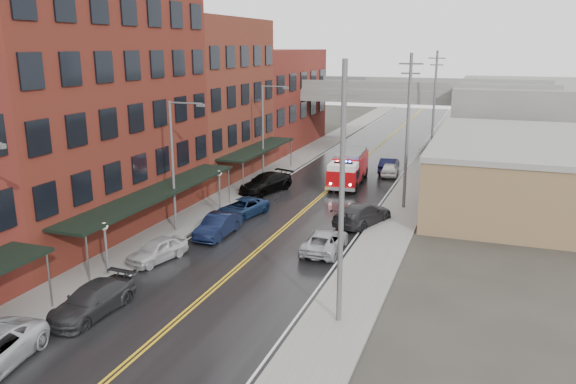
% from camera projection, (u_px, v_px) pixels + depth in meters
% --- Properties ---
extents(road, '(11.00, 160.00, 0.02)m').
position_uv_depth(road, '(297.00, 217.00, 42.15)').
color(road, black).
rests_on(road, ground).
extents(sidewalk_left, '(3.00, 160.00, 0.15)m').
position_uv_depth(sidewalk_left, '(210.00, 207.00, 44.52)').
color(sidewalk_left, slate).
rests_on(sidewalk_left, ground).
extents(sidewalk_right, '(3.00, 160.00, 0.15)m').
position_uv_depth(sidewalk_right, '(394.00, 227.00, 39.74)').
color(sidewalk_right, slate).
rests_on(sidewalk_right, ground).
extents(curb_left, '(0.30, 160.00, 0.15)m').
position_uv_depth(curb_left, '(229.00, 209.00, 43.98)').
color(curb_left, gray).
rests_on(curb_left, ground).
extents(curb_right, '(0.30, 160.00, 0.15)m').
position_uv_depth(curb_right, '(371.00, 224.00, 40.28)').
color(curb_right, gray).
rests_on(curb_right, ground).
extents(brick_building_b, '(9.00, 20.00, 18.00)m').
position_uv_depth(brick_building_b, '(78.00, 99.00, 37.86)').
color(brick_building_b, '#5D2218').
rests_on(brick_building_b, ground).
extents(brick_building_c, '(9.00, 15.00, 15.00)m').
position_uv_depth(brick_building_c, '(202.00, 99.00, 54.16)').
color(brick_building_c, maroon).
rests_on(brick_building_c, ground).
extents(brick_building_far, '(9.00, 20.00, 12.00)m').
position_uv_depth(brick_building_far, '(269.00, 99.00, 70.47)').
color(brick_building_far, maroon).
rests_on(brick_building_far, ground).
extents(tan_building, '(14.00, 22.00, 5.00)m').
position_uv_depth(tan_building, '(524.00, 173.00, 45.38)').
color(tan_building, olive).
rests_on(tan_building, ground).
extents(right_far_block, '(18.00, 30.00, 8.00)m').
position_uv_depth(right_far_block, '(531.00, 114.00, 71.65)').
color(right_far_block, slate).
rests_on(right_far_block, ground).
extents(awning_1, '(2.60, 18.00, 3.09)m').
position_uv_depth(awning_1, '(157.00, 193.00, 37.48)').
color(awning_1, black).
rests_on(awning_1, ground).
extents(awning_2, '(2.60, 13.00, 3.09)m').
position_uv_depth(awning_2, '(258.00, 149.00, 53.41)').
color(awning_2, black).
rests_on(awning_2, ground).
extents(globe_lamp_1, '(0.44, 0.44, 3.12)m').
position_uv_depth(globe_lamp_1, '(105.00, 236.00, 30.92)').
color(globe_lamp_1, '#59595B').
rests_on(globe_lamp_1, ground).
extents(globe_lamp_2, '(0.44, 0.44, 3.12)m').
position_uv_depth(globe_lamp_2, '(219.00, 181.00, 43.66)').
color(globe_lamp_2, '#59595B').
rests_on(globe_lamp_2, ground).
extents(street_lamp_1, '(2.64, 0.22, 9.00)m').
position_uv_depth(street_lamp_1, '(176.00, 158.00, 37.52)').
color(street_lamp_1, '#59595B').
rests_on(street_lamp_1, ground).
extents(street_lamp_2, '(2.64, 0.22, 9.00)m').
position_uv_depth(street_lamp_2, '(265.00, 127.00, 52.08)').
color(street_lamp_2, '#59595B').
rests_on(street_lamp_2, ground).
extents(utility_pole_0, '(1.80, 0.24, 12.00)m').
position_uv_depth(utility_pole_0, '(342.00, 192.00, 24.54)').
color(utility_pole_0, '#59595B').
rests_on(utility_pole_0, ground).
extents(utility_pole_1, '(1.80, 0.24, 12.00)m').
position_uv_depth(utility_pole_1, '(408.00, 129.00, 42.75)').
color(utility_pole_1, '#59595B').
rests_on(utility_pole_1, ground).
extents(utility_pole_2, '(1.80, 0.24, 12.00)m').
position_uv_depth(utility_pole_2, '(434.00, 104.00, 60.95)').
color(utility_pole_2, '#59595B').
rests_on(utility_pole_2, ground).
extents(overpass, '(40.00, 10.00, 7.50)m').
position_uv_depth(overpass, '(380.00, 100.00, 69.76)').
color(overpass, slate).
rests_on(overpass, ground).
extents(fire_truck, '(3.65, 8.18, 2.93)m').
position_uv_depth(fire_truck, '(348.00, 168.00, 51.74)').
color(fire_truck, '#9C070B').
rests_on(fire_truck, ground).
extents(parked_car_left_3, '(2.24, 5.02, 1.43)m').
position_uv_depth(parked_car_left_3, '(92.00, 300.00, 26.81)').
color(parked_car_left_3, '#29292C').
rests_on(parked_car_left_3, ground).
extents(parked_car_left_4, '(2.57, 4.32, 1.38)m').
position_uv_depth(parked_car_left_4, '(157.00, 250.00, 33.48)').
color(parked_car_left_4, '#B8B8B8').
rests_on(parked_car_left_4, ground).
extents(parked_car_left_5, '(1.61, 4.57, 1.51)m').
position_uv_depth(parked_car_left_5, '(218.00, 226.00, 37.80)').
color(parked_car_left_5, black).
rests_on(parked_car_left_5, ground).
extents(parked_car_left_6, '(3.21, 5.16, 1.33)m').
position_uv_depth(parked_car_left_6, '(242.00, 208.00, 42.18)').
color(parked_car_left_6, '#14284E').
rests_on(parked_car_left_6, ground).
extents(parked_car_left_7, '(3.94, 6.06, 1.63)m').
position_uv_depth(parked_car_left_7, '(266.00, 183.00, 49.21)').
color(parked_car_left_7, black).
rests_on(parked_car_left_7, ground).
extents(parked_car_right_0, '(2.36, 4.91, 1.35)m').
position_uv_depth(parked_car_right_0, '(325.00, 241.00, 35.04)').
color(parked_car_right_0, '#A0A1A7').
rests_on(parked_car_right_0, ground).
extents(parked_car_right_1, '(3.95, 5.93, 1.59)m').
position_uv_depth(parked_car_right_1, '(362.00, 214.00, 40.27)').
color(parked_car_right_1, '#262629').
rests_on(parked_car_right_1, ground).
extents(parked_car_right_2, '(2.01, 4.13, 1.36)m').
position_uv_depth(parked_car_right_2, '(390.00, 169.00, 55.37)').
color(parked_car_right_2, white).
rests_on(parked_car_right_2, ground).
extents(parked_car_right_3, '(1.75, 4.64, 1.51)m').
position_uv_depth(parked_car_right_3, '(389.00, 165.00, 56.92)').
color(parked_car_right_3, black).
rests_on(parked_car_right_3, ground).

